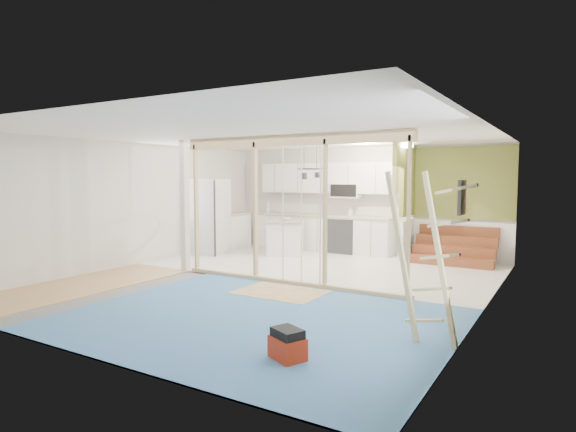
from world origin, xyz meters
The scene contains 17 objects.
room centered at (0.00, 0.00, 1.30)m, with size 7.01×8.01×2.61m.
floor_overlays centered at (0.07, 0.06, 0.01)m, with size 7.00×8.00×0.03m.
stud_frame centered at (-0.27, 0.00, 1.61)m, with size 4.66×0.14×2.60m.
base_cabinets centered at (-1.61, 3.36, 0.47)m, with size 4.45×2.24×0.93m.
upper_cabinets centered at (-0.84, 3.82, 1.82)m, with size 3.60×0.41×0.85m.
green_partition centered at (2.04, 3.66, 0.94)m, with size 2.25×1.51×2.60m.
pot_rack centered at (-0.31, 1.89, 2.00)m, with size 0.52×0.52×0.72m.
sheathing_panel centered at (3.48, -2.00, 1.30)m, with size 0.02×4.00×2.60m, color tan.
electrical_panel centered at (3.43, -1.40, 1.65)m, with size 0.04×0.30×0.40m, color #35353A.
ceiling_light centered at (1.40, 3.00, 2.54)m, with size 0.32×0.32×0.08m, color #FFEABF.
fridge centered at (-3.08, 1.91, 0.92)m, with size 0.92×0.89×1.83m.
island centered at (-1.40, 2.70, 0.42)m, with size 1.12×1.12×0.85m.
bowl centered at (-1.35, 2.66, 0.87)m, with size 0.24×0.24×0.06m, color silver.
soap_bottle_a centered at (-2.50, 3.62, 1.08)m, with size 0.12×0.12×0.31m, color silver.
soap_bottle_b centered at (-0.16, 3.72, 1.03)m, with size 0.09×0.09×0.21m, color silver.
toolbox centered at (2.07, -2.99, 0.16)m, with size 0.43×0.39×0.34m.
ladder centered at (3.13, -1.77, 0.99)m, with size 1.04×0.14×1.93m.
Camera 1 is at (4.53, -7.11, 1.89)m, focal length 30.00 mm.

